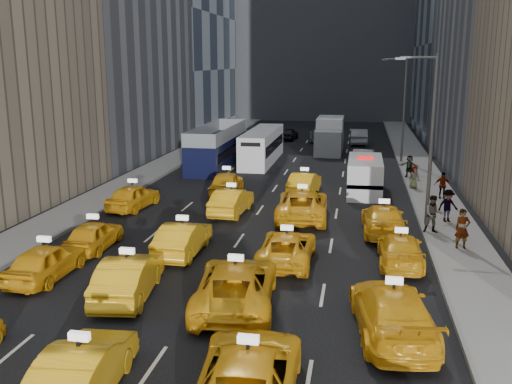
% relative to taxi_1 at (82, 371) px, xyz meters
% --- Properties ---
extents(ground, '(160.00, 160.00, 0.00)m').
position_rel_taxi_1_xyz_m(ground, '(1.23, 5.88, -0.77)').
color(ground, black).
rests_on(ground, ground).
extents(sidewalk_west, '(3.00, 90.00, 0.15)m').
position_rel_taxi_1_xyz_m(sidewalk_west, '(-9.27, 30.88, -0.69)').
color(sidewalk_west, gray).
rests_on(sidewalk_west, ground).
extents(sidewalk_east, '(3.00, 90.00, 0.15)m').
position_rel_taxi_1_xyz_m(sidewalk_east, '(11.73, 30.88, -0.69)').
color(sidewalk_east, gray).
rests_on(sidewalk_east, ground).
extents(curb_west, '(0.15, 90.00, 0.18)m').
position_rel_taxi_1_xyz_m(curb_west, '(-7.82, 30.88, -0.68)').
color(curb_west, slate).
rests_on(curb_west, ground).
extents(curb_east, '(0.15, 90.00, 0.18)m').
position_rel_taxi_1_xyz_m(curb_east, '(10.28, 30.88, -0.68)').
color(curb_east, slate).
rests_on(curb_east, ground).
extents(streetlight_near, '(2.15, 0.22, 9.00)m').
position_rel_taxi_1_xyz_m(streetlight_near, '(10.42, 17.88, 4.15)').
color(streetlight_near, '#595B60').
rests_on(streetlight_near, ground).
extents(streetlight_far, '(2.15, 0.22, 9.00)m').
position_rel_taxi_1_xyz_m(streetlight_far, '(10.42, 37.88, 4.15)').
color(streetlight_far, '#595B60').
rests_on(streetlight_far, ground).
extents(taxi_1, '(1.98, 4.76, 1.53)m').
position_rel_taxi_1_xyz_m(taxi_1, '(0.00, 0.00, 0.00)').
color(taxi_1, '#F8AD14').
rests_on(taxi_1, ground).
extents(taxi_2, '(2.94, 5.75, 1.55)m').
position_rel_taxi_1_xyz_m(taxi_2, '(4.30, 0.58, 0.01)').
color(taxi_2, '#F8AD14').
rests_on(taxi_2, ground).
extents(taxi_4, '(1.76, 4.29, 1.46)m').
position_rel_taxi_1_xyz_m(taxi_4, '(-5.40, 7.57, -0.04)').
color(taxi_4, '#F8AD14').
rests_on(taxi_4, ground).
extents(taxi_5, '(2.29, 4.99, 1.59)m').
position_rel_taxi_1_xyz_m(taxi_5, '(-1.40, 6.43, 0.03)').
color(taxi_5, '#F8AD14').
rests_on(taxi_5, ground).
extents(taxi_6, '(3.31, 6.13, 1.63)m').
position_rel_taxi_1_xyz_m(taxi_6, '(2.74, 6.29, 0.05)').
color(taxi_6, '#F8AD14').
rests_on(taxi_6, ground).
extents(taxi_7, '(2.99, 5.91, 1.65)m').
position_rel_taxi_1_xyz_m(taxi_7, '(8.13, 5.05, 0.06)').
color(taxi_7, '#F8AD14').
rests_on(taxi_7, ground).
extents(taxi_8, '(1.71, 4.07, 1.37)m').
position_rel_taxi_1_xyz_m(taxi_8, '(-5.18, 11.38, -0.08)').
color(taxi_8, '#F8AD14').
rests_on(taxi_8, ground).
extents(taxi_9, '(1.62, 4.56, 1.50)m').
position_rel_taxi_1_xyz_m(taxi_9, '(-0.87, 11.47, -0.02)').
color(taxi_9, '#F8AD14').
rests_on(taxi_9, ground).
extents(taxi_10, '(2.28, 4.92, 1.36)m').
position_rel_taxi_1_xyz_m(taxi_10, '(3.93, 11.20, -0.08)').
color(taxi_10, '#F8AD14').
rests_on(taxi_10, ground).
extents(taxi_11, '(1.88, 4.59, 1.33)m').
position_rel_taxi_1_xyz_m(taxi_11, '(8.80, 11.82, -0.10)').
color(taxi_11, '#F8AD14').
rests_on(taxi_11, ground).
extents(taxi_12, '(2.24, 4.54, 1.49)m').
position_rel_taxi_1_xyz_m(taxi_12, '(-6.27, 18.85, -0.02)').
color(taxi_12, '#F8AD14').
rests_on(taxi_12, ground).
extents(taxi_13, '(1.85, 4.61, 1.49)m').
position_rel_taxi_1_xyz_m(taxi_13, '(-0.25, 18.78, -0.02)').
color(taxi_13, '#F8AD14').
rests_on(taxi_13, ground).
extents(taxi_14, '(3.03, 6.03, 1.64)m').
position_rel_taxi_1_xyz_m(taxi_14, '(3.88, 18.44, 0.05)').
color(taxi_14, '#F8AD14').
rests_on(taxi_14, ground).
extents(taxi_15, '(2.26, 5.22, 1.50)m').
position_rel_taxi_1_xyz_m(taxi_15, '(8.24, 16.31, -0.02)').
color(taxi_15, '#F8AD14').
rests_on(taxi_15, ground).
extents(taxi_16, '(2.15, 4.69, 1.56)m').
position_rel_taxi_1_xyz_m(taxi_16, '(-1.65, 23.53, 0.01)').
color(taxi_16, '#F8AD14').
rests_on(taxi_16, ground).
extents(taxi_17, '(2.00, 4.57, 1.46)m').
position_rel_taxi_1_xyz_m(taxi_17, '(3.40, 24.58, -0.04)').
color(taxi_17, '#F8AD14').
rests_on(taxi_17, ground).
extents(nypd_van, '(2.27, 5.80, 2.49)m').
position_rel_taxi_1_xyz_m(nypd_van, '(7.33, 25.55, 0.36)').
color(nypd_van, silver).
rests_on(nypd_van, ground).
extents(double_decker, '(4.16, 11.76, 3.35)m').
position_rel_taxi_1_xyz_m(double_decker, '(-4.79, 33.68, 0.89)').
color(double_decker, black).
rests_on(double_decker, ground).
extents(city_bus, '(3.54, 10.98, 2.79)m').
position_rel_taxi_1_xyz_m(city_bus, '(-1.44, 36.25, 0.61)').
color(city_bus, silver).
rests_on(city_bus, ground).
extents(box_truck, '(3.25, 7.45, 3.30)m').
position_rel_taxi_1_xyz_m(box_truck, '(4.06, 42.75, 0.86)').
color(box_truck, silver).
rests_on(box_truck, ground).
extents(misc_car_0, '(2.17, 4.85, 1.55)m').
position_rel_taxi_1_xyz_m(misc_car_0, '(7.30, 35.13, 0.01)').
color(misc_car_0, '#9C9DA3').
rests_on(misc_car_0, ground).
extents(misc_car_1, '(2.74, 5.36, 1.45)m').
position_rel_taxi_1_xyz_m(misc_car_1, '(-6.11, 47.72, -0.04)').
color(misc_car_1, black).
rests_on(misc_car_1, ground).
extents(misc_car_2, '(2.79, 5.83, 1.64)m').
position_rel_taxi_1_xyz_m(misc_car_2, '(2.68, 50.19, 0.05)').
color(misc_car_2, slate).
rests_on(misc_car_2, ground).
extents(misc_car_3, '(1.95, 4.07, 1.34)m').
position_rel_taxi_1_xyz_m(misc_car_3, '(-0.91, 51.02, -0.09)').
color(misc_car_3, black).
rests_on(misc_car_3, ground).
extents(misc_car_4, '(1.88, 5.02, 1.64)m').
position_rel_taxi_1_xyz_m(misc_car_4, '(6.82, 48.91, 0.05)').
color(misc_car_4, '#919398').
rests_on(misc_car_4, ground).
extents(pedestrian_0, '(0.73, 0.53, 1.87)m').
position_rel_taxi_1_xyz_m(pedestrian_0, '(11.71, 14.15, 0.32)').
color(pedestrian_0, gray).
rests_on(pedestrian_0, sidewalk_east).
extents(pedestrian_1, '(0.97, 0.57, 1.92)m').
position_rel_taxi_1_xyz_m(pedestrian_1, '(10.69, 16.47, 0.34)').
color(pedestrian_1, gray).
rests_on(pedestrian_1, sidewalk_east).
extents(pedestrian_2, '(1.24, 0.84, 1.78)m').
position_rel_taxi_1_xyz_m(pedestrian_2, '(11.71, 18.70, 0.27)').
color(pedestrian_2, gray).
rests_on(pedestrian_2, sidewalk_east).
extents(pedestrian_3, '(0.99, 0.47, 1.67)m').
position_rel_taxi_1_xyz_m(pedestrian_3, '(12.15, 24.27, 0.22)').
color(pedestrian_3, gray).
rests_on(pedestrian_3, sidewalk_east).
extents(pedestrian_4, '(0.84, 0.65, 1.52)m').
position_rel_taxi_1_xyz_m(pedestrian_4, '(10.65, 26.97, 0.14)').
color(pedestrian_4, gray).
rests_on(pedestrian_4, sidewalk_east).
extents(pedestrian_5, '(1.58, 1.01, 1.65)m').
position_rel_taxi_1_xyz_m(pedestrian_5, '(10.62, 30.78, 0.21)').
color(pedestrian_5, gray).
rests_on(pedestrian_5, sidewalk_east).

